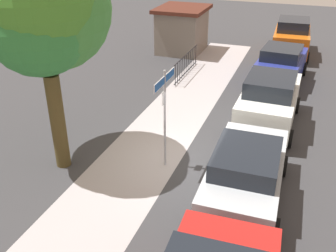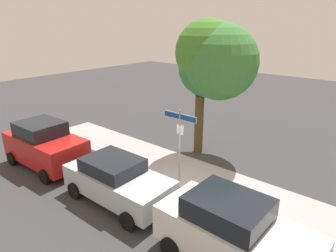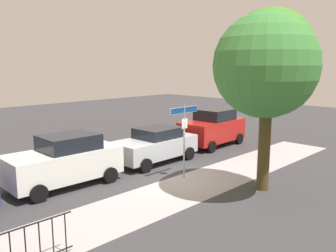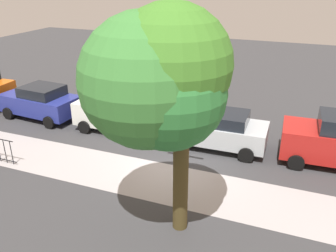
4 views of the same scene
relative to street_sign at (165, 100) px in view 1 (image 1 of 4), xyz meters
name	(u,v)px [view 1 (image 1 of 4)]	position (x,y,z in m)	size (l,w,h in m)	color
ground_plane	(181,160)	(0.39, -0.40, -2.25)	(60.00, 60.00, 0.00)	#38383A
sidewalk_strip	(165,127)	(2.39, 0.90, -2.25)	(24.00, 2.60, 0.00)	#A7A1A3
street_sign	(165,100)	(0.00, 0.00, 0.00)	(1.60, 0.07, 3.16)	#9EA0A5
shade_tree	(44,10)	(-0.62, 3.33, 2.45)	(3.92, 3.56, 6.63)	#483C1E
car_silver	(246,173)	(-0.86, -2.66, -1.39)	(4.35, 2.16, 1.68)	#B6BEC5
car_white	(269,100)	(3.95, -2.68, -1.25)	(4.38, 2.19, 2.01)	white
car_blue	(281,64)	(8.75, -2.66, -1.35)	(4.29, 2.39, 1.77)	navy
car_orange	(292,37)	(13.55, -2.79, -1.20)	(4.51, 2.25, 2.10)	orange
iron_fence	(186,64)	(8.17, 1.90, -1.69)	(3.71, 0.04, 1.07)	black
utility_shed	(182,29)	(12.03, 3.40, -0.92)	(3.25, 2.79, 2.59)	slate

